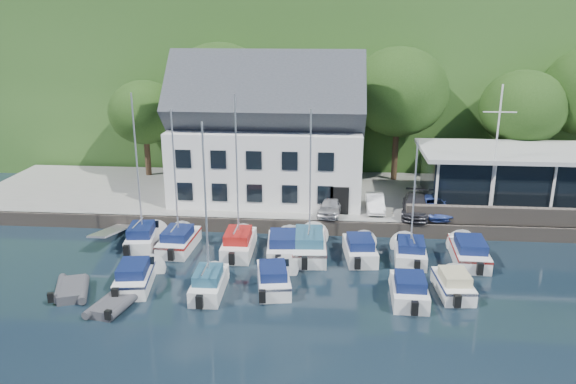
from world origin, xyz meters
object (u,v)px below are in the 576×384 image
(boat_r2_2, at_px, (273,276))
(dinghy_1, at_px, (113,303))
(boat_r1_7, at_px, (469,249))
(boat_r2_3, at_px, (409,287))
(harbor_building, at_px, (268,140))
(car_blue, at_px, (432,205))
(boat_r1_1, at_px, (175,183))
(boat_r1_0, at_px, (138,177))
(car_white, at_px, (375,202))
(boat_r1_3, at_px, (284,244))
(boat_r1_6, at_px, (414,194))
(car_dgrey, at_px, (416,205))
(boat_r2_1, at_px, (206,217))
(club_pavilion, at_px, (510,177))
(boat_r2_4, at_px, (453,282))
(boat_r2_0, at_px, (135,274))
(boat_r1_2, at_px, (237,181))
(flagpole, at_px, (495,152))
(boat_r1_4, at_px, (310,181))
(car_silver, at_px, (331,205))
(dinghy_0, at_px, (72,288))

(boat_r2_2, distance_m, dinghy_1, 8.50)
(boat_r1_7, height_order, boat_r2_3, boat_r1_7)
(harbor_building, xyz_separation_m, car_blue, (12.02, -3.48, -3.69))
(boat_r1_1, xyz_separation_m, boat_r1_7, (18.17, -0.30, -3.70))
(boat_r1_7, bearing_deg, boat_r1_0, -179.31)
(car_white, distance_m, car_blue, 4.02)
(boat_r1_3, height_order, boat_r1_6, boat_r1_6)
(car_white, relative_size, dinghy_1, 1.22)
(car_dgrey, xyz_separation_m, car_blue, (1.17, 0.10, 0.00))
(boat_r1_0, distance_m, boat_r2_1, 8.25)
(boat_r1_1, distance_m, boat_r2_2, 9.04)
(car_white, bearing_deg, club_pavilion, 12.38)
(boat_r1_0, bearing_deg, boat_r2_4, -22.87)
(boat_r2_0, bearing_deg, boat_r1_2, 37.59)
(flagpole, relative_size, boat_r1_4, 0.95)
(car_silver, xyz_separation_m, car_dgrey, (5.90, 0.39, 0.02))
(flagpole, relative_size, dinghy_0, 2.99)
(car_dgrey, bearing_deg, car_blue, 13.52)
(boat_r1_2, distance_m, boat_r1_7, 14.78)
(car_dgrey, height_order, boat_r1_4, boat_r1_4)
(club_pavilion, bearing_deg, boat_r1_3, -151.21)
(harbor_building, height_order, boat_r1_7, harbor_building)
(boat_r2_0, bearing_deg, boat_r2_1, -14.33)
(club_pavilion, height_order, car_white, club_pavilion)
(harbor_building, height_order, club_pavilion, harbor_building)
(boat_r2_1, bearing_deg, boat_r1_1, 118.19)
(boat_r1_1, relative_size, dinghy_0, 2.91)
(car_white, height_order, boat_r1_2, boat_r1_2)
(boat_r1_3, xyz_separation_m, dinghy_0, (-10.97, -6.03, -0.43))
(boat_r1_4, height_order, dinghy_0, boat_r1_4)
(car_dgrey, distance_m, boat_r2_4, 10.00)
(boat_r1_2, bearing_deg, car_white, 33.24)
(boat_r1_2, distance_m, boat_r2_4, 13.85)
(car_white, distance_m, boat_r1_2, 11.17)
(club_pavilion, distance_m, boat_r1_6, 11.98)
(car_blue, relative_size, boat_r2_4, 0.81)
(flagpole, distance_m, boat_r2_2, 17.97)
(club_pavilion, bearing_deg, boat_r2_3, -122.44)
(car_silver, height_order, car_blue, car_blue)
(boat_r2_0, bearing_deg, dinghy_0, -166.81)
(car_blue, relative_size, dinghy_1, 1.34)
(harbor_building, bearing_deg, boat_r1_7, -34.02)
(boat_r2_3, relative_size, boat_r2_4, 1.05)
(boat_r1_2, bearing_deg, harbor_building, 83.72)
(flagpole, relative_size, boat_r2_4, 1.91)
(boat_r2_0, relative_size, dinghy_1, 1.95)
(boat_r1_2, relative_size, boat_r1_4, 0.98)
(club_pavilion, height_order, boat_r1_4, boat_r1_4)
(boat_r1_4, bearing_deg, boat_r2_1, -135.20)
(boat_r2_0, bearing_deg, dinghy_1, -103.85)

